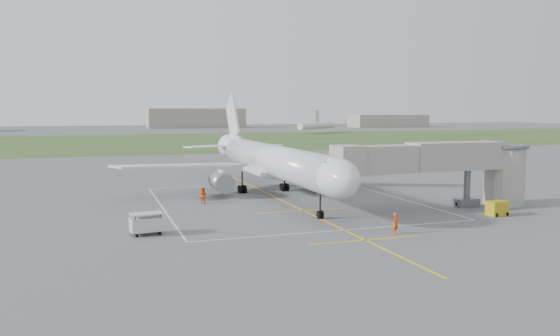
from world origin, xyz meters
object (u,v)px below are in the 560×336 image
object	(u,v)px
baggage_cart	(147,224)
gpu_unit	(497,208)
jet_bridge	(450,165)
ramp_worker_wing	(203,195)
ramp_worker_nose	(396,223)
airliner	(272,161)

from	to	relation	value
baggage_cart	gpu_unit	bearing A→B (deg)	-11.63
jet_bridge	gpu_unit	world-z (taller)	jet_bridge
baggage_cart	ramp_worker_wing	bearing A→B (deg)	54.85
baggage_cart	ramp_worker_nose	world-z (taller)	baggage_cart
jet_bridge	gpu_unit	size ratio (longest dim) A/B	11.11
gpu_unit	baggage_cart	bearing A→B (deg)	170.59
gpu_unit	ramp_worker_wing	size ratio (longest dim) A/B	1.14
gpu_unit	baggage_cart	size ratio (longest dim) A/B	0.73
gpu_unit	ramp_worker_wing	distance (m)	31.77
airliner	ramp_worker_wing	distance (m)	10.16
jet_bridge	airliner	bearing A→B (deg)	137.81
jet_bridge	ramp_worker_nose	world-z (taller)	jet_bridge
airliner	ramp_worker_wing	size ratio (longest dim) A/B	25.41
jet_bridge	ramp_worker_nose	xyz separation A→B (m)	(-12.13, -9.25, -3.83)
airliner	jet_bridge	distance (m)	21.22
baggage_cart	ramp_worker_wing	world-z (taller)	baggage_cart
airliner	gpu_unit	world-z (taller)	airliner
ramp_worker_wing	jet_bridge	bearing A→B (deg)	-164.74
ramp_worker_nose	ramp_worker_wing	distance (m)	24.54
gpu_unit	ramp_worker_wing	xyz separation A→B (m)	(-26.82, 17.03, 0.18)
ramp_worker_nose	ramp_worker_wing	xyz separation A→B (m)	(-12.79, 20.95, 0.01)
ramp_worker_nose	airliner	bearing A→B (deg)	67.17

